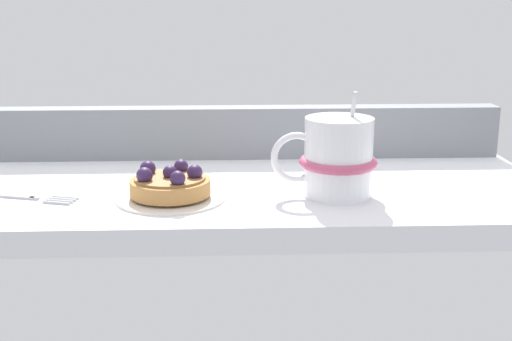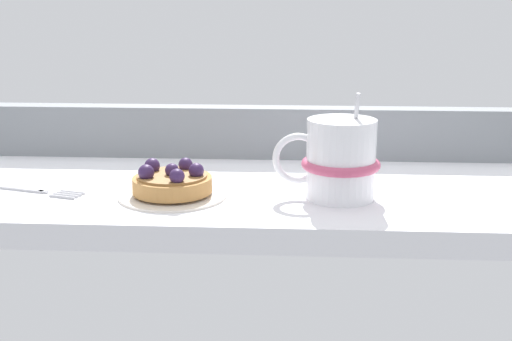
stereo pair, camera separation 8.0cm
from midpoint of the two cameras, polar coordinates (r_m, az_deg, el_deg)
ground_plane at (r=87.20cm, az=-4.83°, el=-2.17°), size 82.53×34.10×3.04cm
window_rail_back at (r=100.62cm, az=-4.55°, el=3.23°), size 80.88×3.78×7.62cm
dessert_plate at (r=81.30cm, az=-9.98°, el=-2.27°), size 13.11×13.11×0.62cm
raspberry_tart at (r=80.85cm, az=-10.06°, el=-1.15°), size 9.60×9.60×3.74cm
coffee_mug at (r=80.68cm, az=4.18°, el=1.06°), size 12.90×9.44×12.78cm
dessert_fork at (r=87.39cm, az=-22.60°, el=-2.00°), size 17.33×6.35×0.60cm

